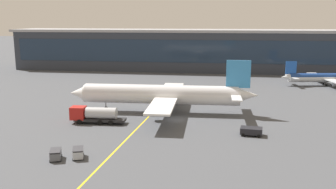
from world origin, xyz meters
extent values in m
plane|color=#47494F|center=(0.00, 0.00, 0.00)|extent=(700.00, 700.00, 0.00)
cube|color=yellow|center=(-5.78, 2.00, 0.00)|extent=(4.35, 79.91, 0.01)
cube|color=#2D333D|center=(8.10, 76.20, 7.56)|extent=(163.24, 19.59, 15.11)
cube|color=#1E2D42|center=(8.10, 66.35, 8.31)|extent=(158.34, 0.16, 8.46)
cube|color=#99999E|center=(8.10, 76.20, 15.61)|extent=(166.50, 19.98, 1.00)
cylinder|color=white|center=(-3.92, 5.30, 3.93)|extent=(34.25, 5.00, 3.90)
cylinder|color=silver|center=(-3.92, 5.30, 4.28)|extent=(33.57, 4.82, 3.75)
cone|color=white|center=(-22.35, 4.70, 3.93)|extent=(4.02, 3.83, 3.71)
cone|color=white|center=(14.70, 5.89, 4.32)|extent=(4.79, 3.46, 3.32)
cube|color=#388CD1|center=(12.64, 5.83, 8.81)|extent=(5.08, 0.52, 5.85)
cube|color=white|center=(12.27, 1.91, 4.51)|extent=(2.20, 6.30, 0.24)
cube|color=white|center=(12.01, 9.71, 4.51)|extent=(2.20, 6.30, 0.24)
cube|color=white|center=(-2.13, -3.77, 3.64)|extent=(5.26, 14.49, 0.40)
cube|color=white|center=(-2.72, 14.46, 3.64)|extent=(5.26, 14.49, 0.40)
cylinder|color=#939399|center=(-3.21, -1.22, 2.26)|extent=(3.07, 2.24, 2.15)
cylinder|color=#939399|center=(-3.63, 11.85, 2.26)|extent=(3.07, 2.24, 2.15)
cylinder|color=black|center=(-16.21, 4.90, 0.50)|extent=(1.01, 0.43, 1.00)
cylinder|color=slate|center=(-16.21, 4.90, 1.49)|extent=(0.20, 0.20, 1.98)
cylinder|color=black|center=(-1.82, 3.61, 0.50)|extent=(1.01, 0.43, 1.00)
cylinder|color=slate|center=(-1.82, 3.61, 1.49)|extent=(0.20, 0.20, 1.98)
cylinder|color=black|center=(-1.93, 7.12, 0.50)|extent=(1.01, 0.43, 1.00)
cylinder|color=slate|center=(-1.93, 7.12, 1.49)|extent=(0.20, 0.20, 1.98)
cube|color=#232326|center=(-14.23, -4.99, 0.75)|extent=(10.10, 2.95, 0.50)
cube|color=#B21E19|center=(-18.62, -5.19, 2.00)|extent=(2.91, 2.62, 2.50)
cube|color=black|center=(-19.88, -5.25, 2.50)|extent=(0.26, 2.30, 1.12)
cylinder|color=#B7BABF|center=(-13.95, -4.98, 2.10)|extent=(6.09, 2.47, 2.20)
cylinder|color=black|center=(-18.01, -6.35, 0.50)|extent=(1.01, 0.39, 1.00)
cylinder|color=black|center=(-18.12, -3.98, 0.50)|extent=(1.01, 0.39, 1.00)
cylinder|color=black|center=(-13.88, -6.17, 0.50)|extent=(1.01, 0.39, 1.00)
cylinder|color=black|center=(-13.98, -3.79, 0.50)|extent=(1.01, 0.39, 1.00)
cylinder|color=black|center=(-11.78, -6.07, 0.50)|extent=(1.01, 0.39, 1.00)
cylinder|color=black|center=(-11.88, -3.70, 0.50)|extent=(1.01, 0.39, 1.00)
cube|color=black|center=(14.66, -8.57, 0.85)|extent=(4.02, 2.69, 1.10)
cube|color=black|center=(13.71, -8.47, 1.04)|extent=(1.54, 2.20, 0.33)
cylinder|color=black|center=(13.23, -9.46, 0.30)|extent=(0.62, 0.31, 0.60)
cylinder|color=black|center=(13.45, -7.40, 0.30)|extent=(0.62, 0.31, 0.60)
cylinder|color=black|center=(15.87, -9.74, 0.30)|extent=(0.62, 0.31, 0.60)
cylinder|color=black|center=(16.09, -7.68, 0.30)|extent=(0.62, 0.31, 0.60)
cube|color=#595B60|center=(-14.43, -24.65, 0.73)|extent=(2.31, 2.96, 1.10)
cube|color=#333338|center=(-14.43, -24.65, 1.43)|extent=(2.35, 3.02, 0.10)
cylinder|color=black|center=(-15.50, -23.93, 0.18)|extent=(0.24, 0.38, 0.36)
cylinder|color=black|center=(-14.09, -23.41, 0.18)|extent=(0.24, 0.38, 0.36)
cylinder|color=black|center=(-14.78, -25.88, 0.18)|extent=(0.24, 0.38, 0.36)
cylinder|color=black|center=(-13.37, -25.36, 0.18)|extent=(0.24, 0.38, 0.36)
cube|color=#B2B7BC|center=(-11.43, -23.54, 0.73)|extent=(2.31, 2.96, 1.10)
cube|color=#333338|center=(-11.43, -23.54, 1.43)|extent=(2.35, 3.02, 0.10)
cylinder|color=black|center=(-12.49, -22.82, 0.18)|extent=(0.24, 0.38, 0.36)
cylinder|color=black|center=(-11.09, -22.30, 0.18)|extent=(0.24, 0.38, 0.36)
cylinder|color=black|center=(-11.77, -24.77, 0.18)|extent=(0.24, 0.38, 0.36)
cylinder|color=black|center=(-10.37, -24.25, 0.18)|extent=(0.24, 0.38, 0.36)
cylinder|color=silver|center=(42.20, 46.61, 2.40)|extent=(25.94, 7.19, 2.57)
cylinder|color=navy|center=(42.20, 46.61, 2.64)|extent=(25.41, 7.00, 2.47)
cone|color=silver|center=(28.45, 44.10, 2.66)|extent=(3.43, 2.71, 2.19)
cube|color=#1E51B2|center=(29.95, 44.38, 5.62)|extent=(3.33, 0.83, 3.86)
cube|color=silver|center=(29.98, 47.00, 2.79)|extent=(2.03, 4.29, 0.16)
cube|color=silver|center=(30.91, 41.93, 2.79)|extent=(2.03, 4.29, 0.16)
cube|color=silver|center=(40.03, 53.05, 2.21)|extent=(5.04, 11.26, 0.26)
cylinder|color=#939399|center=(41.02, 51.25, 1.31)|extent=(2.20, 1.75, 1.42)
cylinder|color=#939399|center=(42.73, 41.87, 1.31)|extent=(2.20, 1.75, 1.42)
cylinder|color=black|center=(40.46, 47.47, 0.33)|extent=(0.69, 0.37, 0.65)
cylinder|color=slate|center=(40.46, 47.47, 0.89)|extent=(0.13, 0.13, 1.12)
cylinder|color=black|center=(40.88, 45.20, 0.33)|extent=(0.69, 0.37, 0.65)
cylinder|color=slate|center=(40.88, 45.20, 0.89)|extent=(0.13, 0.13, 1.12)
camera|label=1|loc=(9.41, -73.58, 20.19)|focal=40.11mm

